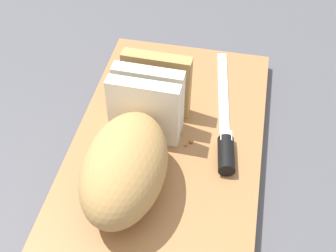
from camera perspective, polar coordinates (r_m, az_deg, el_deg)
The scene contains 7 objects.
ground_plane at distance 0.70m, azimuth -0.00°, elevation -3.07°, with size 3.00×3.00×0.00m, color #4C4C51.
cutting_board at distance 0.69m, azimuth -0.00°, elevation -2.39°, with size 0.47×0.29×0.03m, color #9E6B3D.
bread_loaf at distance 0.60m, azimuth -4.71°, elevation -2.83°, with size 0.27×0.11×0.11m.
bread_knife at distance 0.67m, azimuth 7.48°, elevation -1.81°, with size 0.28×0.06×0.02m.
crumb_near_knife at distance 0.67m, azimuth 3.03°, elevation -1.99°, with size 0.01×0.01×0.01m, color #996633.
crumb_near_loaf at distance 0.67m, azimuth 2.30°, elevation -2.47°, with size 0.00×0.00×0.00m, color #996633.
crumb_stray_left at distance 0.68m, azimuth -2.57°, elevation -1.58°, with size 0.01×0.01×0.01m, color #996633.
Camera 1 is at (-0.43, -0.09, 0.54)m, focal length 46.86 mm.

